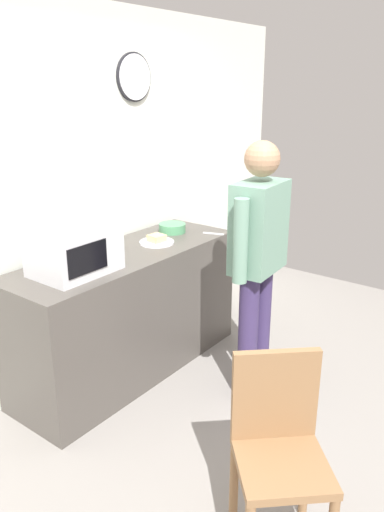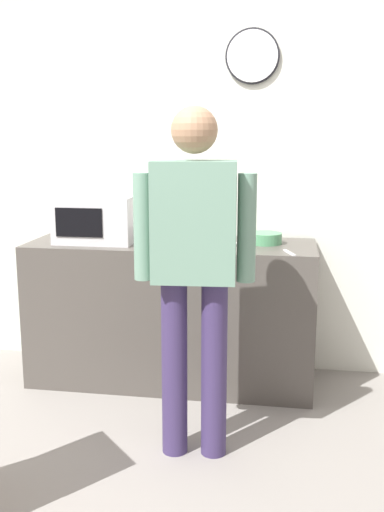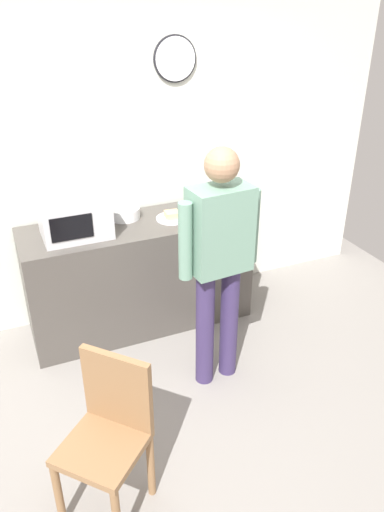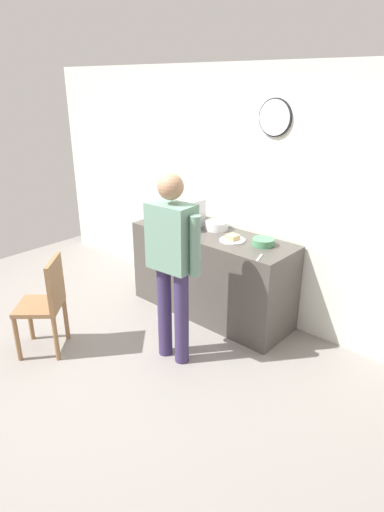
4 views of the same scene
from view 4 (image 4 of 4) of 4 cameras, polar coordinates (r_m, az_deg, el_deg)
ground_plane at (r=4.38m, az=-10.94°, el=-11.87°), size 6.00×6.00×0.00m
back_wall at (r=4.88m, az=3.08°, el=8.89°), size 5.40×0.13×2.60m
kitchen_counter at (r=4.71m, az=2.54°, el=-2.39°), size 1.84×0.62×0.93m
microwave at (r=4.77m, az=-1.98°, el=5.87°), size 0.50×0.39×0.30m
sandwich_plate at (r=4.34m, az=5.39°, el=2.26°), size 0.26×0.26×0.07m
salad_bowl at (r=4.66m, az=3.29°, el=4.09°), size 0.25×0.25×0.09m
cereal_bowl at (r=4.25m, az=9.43°, el=1.83°), size 0.21×0.21×0.07m
fork_utensil at (r=4.98m, az=0.14°, el=4.83°), size 0.13×0.13×0.01m
spoon_utensil at (r=3.95m, az=8.93°, el=-0.22°), size 0.08×0.17×0.01m
person_standing at (r=3.70m, az=-2.69°, el=-0.05°), size 0.59×0.27×1.74m
wooden_chair at (r=4.25m, az=-18.73°, el=-5.67°), size 0.57×0.57×0.94m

